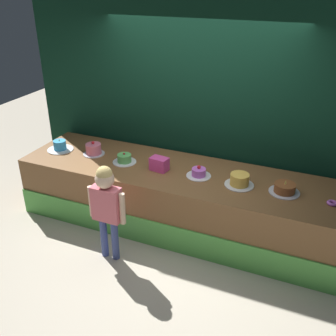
{
  "coord_description": "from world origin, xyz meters",
  "views": [
    {
      "loc": [
        1.54,
        -3.45,
        2.99
      ],
      "look_at": [
        -0.07,
        0.33,
        0.92
      ],
      "focal_mm": 41.75,
      "sensor_mm": 36.0,
      "label": 1
    }
  ],
  "objects_px": {
    "child_figure": "(106,201)",
    "donut": "(332,203)",
    "pink_box": "(159,164)",
    "cake_right": "(240,180)",
    "cake_center_right": "(199,173)",
    "cake_left": "(94,149)",
    "cake_far_right": "(285,188)",
    "cake_far_left": "(60,146)",
    "cake_center_left": "(124,159)"
  },
  "relations": [
    {
      "from": "child_figure",
      "to": "cake_center_right",
      "type": "relative_size",
      "value": 3.96
    },
    {
      "from": "cake_far_right",
      "to": "cake_center_right",
      "type": "bearing_deg",
      "value": -179.5
    },
    {
      "from": "donut",
      "to": "cake_far_right",
      "type": "distance_m",
      "value": 0.51
    },
    {
      "from": "cake_center_right",
      "to": "cake_left",
      "type": "bearing_deg",
      "value": 178.32
    },
    {
      "from": "cake_center_left",
      "to": "cake_right",
      "type": "relative_size",
      "value": 0.9
    },
    {
      "from": "pink_box",
      "to": "donut",
      "type": "height_order",
      "value": "pink_box"
    },
    {
      "from": "cake_center_right",
      "to": "cake_right",
      "type": "bearing_deg",
      "value": -3.15
    },
    {
      "from": "cake_far_right",
      "to": "pink_box",
      "type": "bearing_deg",
      "value": -178.18
    },
    {
      "from": "child_figure",
      "to": "cake_left",
      "type": "xyz_separation_m",
      "value": [
        -0.76,
        0.94,
        0.09
      ]
    },
    {
      "from": "donut",
      "to": "cake_far_left",
      "type": "bearing_deg",
      "value": 179.52
    },
    {
      "from": "cake_left",
      "to": "cake_center_right",
      "type": "xyz_separation_m",
      "value": [
        1.51,
        -0.04,
        -0.03
      ]
    },
    {
      "from": "cake_far_left",
      "to": "cake_center_left",
      "type": "xyz_separation_m",
      "value": [
        1.0,
        0.0,
        -0.01
      ]
    },
    {
      "from": "cake_left",
      "to": "pink_box",
      "type": "bearing_deg",
      "value": -4.74
    },
    {
      "from": "pink_box",
      "to": "cake_center_right",
      "type": "xyz_separation_m",
      "value": [
        0.5,
        0.04,
        -0.04
      ]
    },
    {
      "from": "pink_box",
      "to": "cake_left",
      "type": "height_order",
      "value": "cake_left"
    },
    {
      "from": "child_figure",
      "to": "donut",
      "type": "xyz_separation_m",
      "value": [
        2.25,
        0.85,
        0.04
      ]
    },
    {
      "from": "cake_right",
      "to": "cake_far_right",
      "type": "height_order",
      "value": "cake_far_right"
    },
    {
      "from": "cake_left",
      "to": "cake_right",
      "type": "height_order",
      "value": "cake_left"
    },
    {
      "from": "donut",
      "to": "cake_right",
      "type": "bearing_deg",
      "value": 178.82
    },
    {
      "from": "cake_center_left",
      "to": "cake_far_right",
      "type": "xyz_separation_m",
      "value": [
        2.01,
        0.03,
        0.0
      ]
    },
    {
      "from": "child_figure",
      "to": "donut",
      "type": "bearing_deg",
      "value": 20.6
    },
    {
      "from": "cake_center_left",
      "to": "cake_center_right",
      "type": "xyz_separation_m",
      "value": [
        1.0,
        0.02,
        -0.0
      ]
    },
    {
      "from": "cake_right",
      "to": "donut",
      "type": "bearing_deg",
      "value": -1.18
    },
    {
      "from": "cake_center_right",
      "to": "cake_right",
      "type": "distance_m",
      "value": 0.5
    },
    {
      "from": "donut",
      "to": "cake_center_right",
      "type": "bearing_deg",
      "value": 178.17
    },
    {
      "from": "cake_center_left",
      "to": "cake_center_right",
      "type": "distance_m",
      "value": 1.0
    },
    {
      "from": "child_figure",
      "to": "cake_center_right",
      "type": "xyz_separation_m",
      "value": [
        0.75,
        0.9,
        0.07
      ]
    },
    {
      "from": "cake_far_left",
      "to": "cake_right",
      "type": "xyz_separation_m",
      "value": [
        2.51,
        -0.01,
        0.01
      ]
    },
    {
      "from": "cake_center_left",
      "to": "cake_far_right",
      "type": "bearing_deg",
      "value": 0.73
    },
    {
      "from": "cake_far_left",
      "to": "child_figure",
      "type": "bearing_deg",
      "value": -34.75
    },
    {
      "from": "cake_far_right",
      "to": "cake_far_left",
      "type": "bearing_deg",
      "value": -179.47
    },
    {
      "from": "child_figure",
      "to": "donut",
      "type": "height_order",
      "value": "child_figure"
    },
    {
      "from": "child_figure",
      "to": "cake_right",
      "type": "height_order",
      "value": "child_figure"
    },
    {
      "from": "pink_box",
      "to": "cake_far_left",
      "type": "height_order",
      "value": "cake_far_left"
    },
    {
      "from": "child_figure",
      "to": "cake_center_left",
      "type": "xyz_separation_m",
      "value": [
        -0.26,
        0.88,
        0.07
      ]
    },
    {
      "from": "pink_box",
      "to": "cake_left",
      "type": "relative_size",
      "value": 0.75
    },
    {
      "from": "cake_left",
      "to": "cake_far_right",
      "type": "bearing_deg",
      "value": -0.81
    },
    {
      "from": "donut",
      "to": "cake_left",
      "type": "distance_m",
      "value": 3.02
    },
    {
      "from": "cake_center_left",
      "to": "cake_right",
      "type": "bearing_deg",
      "value": -0.41
    },
    {
      "from": "child_figure",
      "to": "cake_far_right",
      "type": "bearing_deg",
      "value": 27.3
    },
    {
      "from": "donut",
      "to": "cake_left",
      "type": "xyz_separation_m",
      "value": [
        -3.01,
        0.09,
        0.05
      ]
    },
    {
      "from": "cake_center_right",
      "to": "child_figure",
      "type": "bearing_deg",
      "value": -129.82
    },
    {
      "from": "donut",
      "to": "cake_center_right",
      "type": "relative_size",
      "value": 0.37
    },
    {
      "from": "child_figure",
      "to": "cake_center_left",
      "type": "distance_m",
      "value": 0.92
    },
    {
      "from": "cake_center_right",
      "to": "cake_right",
      "type": "relative_size",
      "value": 0.88
    },
    {
      "from": "donut",
      "to": "cake_right",
      "type": "distance_m",
      "value": 1.01
    },
    {
      "from": "cake_far_left",
      "to": "cake_far_right",
      "type": "height_order",
      "value": "cake_far_left"
    },
    {
      "from": "pink_box",
      "to": "cake_right",
      "type": "distance_m",
      "value": 1.01
    },
    {
      "from": "cake_left",
      "to": "cake_right",
      "type": "relative_size",
      "value": 0.85
    },
    {
      "from": "child_figure",
      "to": "cake_far_left",
      "type": "relative_size",
      "value": 3.3
    }
  ]
}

